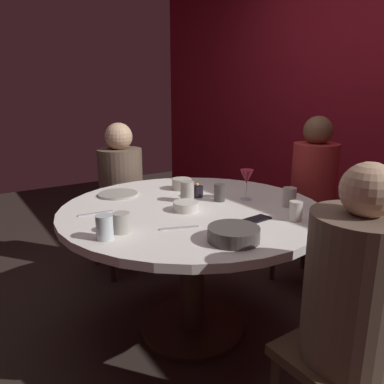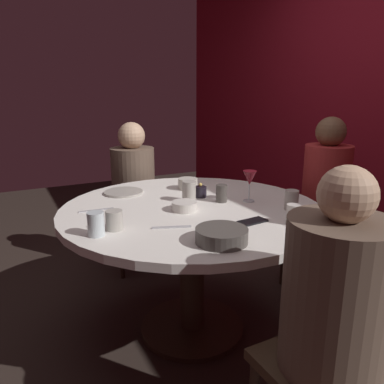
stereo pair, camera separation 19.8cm
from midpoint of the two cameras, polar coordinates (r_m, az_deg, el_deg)
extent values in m
plane|color=#2D231E|center=(2.34, -2.58, -20.32)|extent=(8.00, 8.00, 0.00)
cube|color=maroon|center=(3.14, 25.41, 12.64)|extent=(6.00, 0.10, 2.60)
cylinder|color=white|center=(2.01, -2.83, -2.80)|extent=(1.41, 1.41, 0.04)
cylinder|color=#332319|center=(2.15, -2.69, -12.47)|extent=(0.14, 0.14, 0.72)
cylinder|color=#2D2116|center=(2.33, -2.58, -20.01)|extent=(0.60, 0.60, 0.03)
cube|color=#3F2D1E|center=(2.93, -12.56, -3.32)|extent=(0.40, 0.40, 0.04)
cylinder|color=brown|center=(2.86, -12.86, 1.67)|extent=(0.33, 0.33, 0.48)
sphere|color=tan|center=(2.80, -13.25, 8.29)|extent=(0.20, 0.20, 0.20)
cylinder|color=#332319|center=(3.11, -16.41, -7.10)|extent=(0.04, 0.04, 0.43)
cylinder|color=#332319|center=(2.81, -14.26, -9.37)|extent=(0.04, 0.04, 0.43)
cylinder|color=#332319|center=(3.21, -10.61, -5.99)|extent=(0.04, 0.04, 0.43)
cylinder|color=#332319|center=(2.93, -7.94, -8.03)|extent=(0.04, 0.04, 0.43)
cube|color=#3F2D1E|center=(2.72, 15.72, -4.92)|extent=(0.40, 0.40, 0.04)
cylinder|color=#B22D2D|center=(2.64, 16.17, 1.17)|extent=(0.30, 0.30, 0.56)
sphere|color=brown|center=(2.58, 16.76, 9.05)|extent=(0.19, 0.19, 0.19)
cylinder|color=#332319|center=(3.03, 15.09, -7.58)|extent=(0.04, 0.04, 0.43)
cylinder|color=#332319|center=(2.80, 10.41, -9.22)|extent=(0.04, 0.04, 0.43)
cylinder|color=#332319|center=(2.84, 20.28, -9.58)|extent=(0.04, 0.04, 0.43)
cylinder|color=#332319|center=(2.59, 15.72, -11.60)|extent=(0.04, 0.04, 0.43)
cube|color=#3F2D1E|center=(1.49, 19.01, -23.33)|extent=(0.40, 0.40, 0.04)
cylinder|color=brown|center=(1.34, 20.04, -13.88)|extent=(0.34, 0.34, 0.51)
sphere|color=tan|center=(1.21, 21.45, 0.22)|extent=(0.18, 0.18, 0.18)
cylinder|color=#332319|center=(1.82, 17.30, -24.53)|extent=(0.04, 0.04, 0.43)
cylinder|color=black|center=(2.17, -1.81, 0.02)|extent=(0.07, 0.07, 0.06)
sphere|color=#F9D159|center=(2.16, -1.82, 1.13)|extent=(0.02, 0.02, 0.02)
cylinder|color=silver|center=(2.13, 5.67, -1.15)|extent=(0.06, 0.06, 0.01)
cylinder|color=silver|center=(2.12, 5.70, 0.10)|extent=(0.01, 0.01, 0.09)
cone|color=maroon|center=(2.10, 5.76, 2.34)|extent=(0.08, 0.08, 0.08)
cylinder|color=#B2ADA3|center=(2.28, -13.77, -0.35)|extent=(0.23, 0.23, 0.01)
cube|color=black|center=(1.80, 6.85, -4.22)|extent=(0.08, 0.15, 0.01)
cylinder|color=silver|center=(1.92, -3.89, -2.24)|extent=(0.13, 0.13, 0.05)
cylinder|color=beige|center=(2.35, -4.01, 1.22)|extent=(0.12, 0.12, 0.07)
cylinder|color=#4C4742|center=(1.53, 2.75, -6.55)|extent=(0.22, 0.22, 0.06)
cylinder|color=#B2ADA3|center=(2.02, 12.10, -0.82)|extent=(0.07, 0.07, 0.10)
cylinder|color=silver|center=(1.61, -16.78, -5.28)|extent=(0.07, 0.07, 0.10)
cylinder|color=#4C4742|center=(2.08, 1.60, -0.14)|extent=(0.06, 0.06, 0.10)
cylinder|color=silver|center=(1.81, 12.70, -2.90)|extent=(0.06, 0.06, 0.09)
cylinder|color=#B2ADA3|center=(1.67, -14.18, -4.66)|extent=(0.08, 0.08, 0.09)
cylinder|color=#B2ADA3|center=(2.08, -3.47, 0.05)|extent=(0.08, 0.08, 0.12)
cube|color=#B7B7BC|center=(1.96, -17.41, -3.19)|extent=(0.03, 0.18, 0.01)
cube|color=#B7B7BC|center=(1.68, -5.37, -5.56)|extent=(0.08, 0.17, 0.01)
camera|label=1|loc=(0.10, -92.86, -0.77)|focal=34.66mm
camera|label=2|loc=(0.10, 87.14, 0.77)|focal=34.66mm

